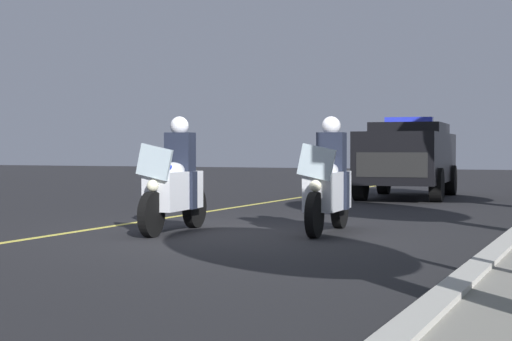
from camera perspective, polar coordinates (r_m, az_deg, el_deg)
The scene contains 5 objects.
ground_plane at distance 12.06m, azimuth -1.30°, elevation -4.35°, with size 80.00×80.00×0.00m, color black.
lane_stripe_center at distance 13.17m, azimuth -10.22°, elevation -3.87°, with size 48.00×0.12×0.01m, color #E0D14C.
police_motorcycle_lead_left at distance 12.11m, azimuth -5.72°, elevation -1.02°, with size 2.14×0.62×1.72m.
police_motorcycle_lead_right at distance 12.02m, azimuth 5.07°, elevation -1.04°, with size 2.14×0.62×1.72m.
police_suv at distance 21.05m, azimuth 10.60°, elevation 1.02°, with size 5.03×2.38×2.05m.
Camera 1 is at (10.88, 5.07, 1.23)m, focal length 57.21 mm.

